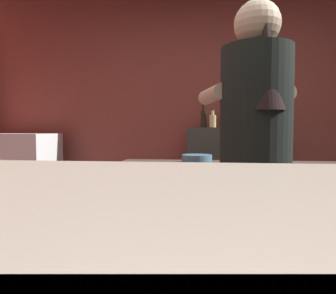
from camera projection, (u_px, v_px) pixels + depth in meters
wall_back at (215, 109)px, 3.37m from camera, size 5.20×0.10×2.70m
prep_counter at (279, 236)px, 1.95m from camera, size 2.10×0.60×0.90m
back_shelf at (231, 184)px, 3.11m from camera, size 0.88×0.36×1.15m
mini_fridge at (20, 186)px, 3.18m from camera, size 0.69×0.58×1.08m
bartender at (256, 154)px, 1.49m from camera, size 0.48×0.55×1.74m
mixing_bowl at (197, 159)px, 2.07m from camera, size 0.20×0.20×0.06m
chefs_knife at (291, 166)px, 1.87m from camera, size 0.24×0.08×0.01m
bottle_olive_oil at (213, 120)px, 3.08m from camera, size 0.07×0.07×0.18m
bottle_hot_sauce at (204, 118)px, 3.11m from camera, size 0.06×0.06×0.25m
bottle_vinegar at (267, 117)px, 2.94m from camera, size 0.07×0.07×0.27m
bottle_soy at (225, 119)px, 3.14m from camera, size 0.06×0.06×0.24m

